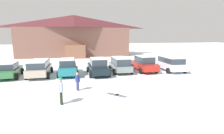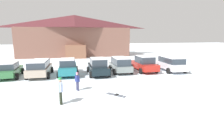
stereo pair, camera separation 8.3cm
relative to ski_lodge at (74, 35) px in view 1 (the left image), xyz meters
name	(u,v)px [view 1 (the left image)]	position (x,y,z in m)	size (l,w,h in m)	color
ground	(138,124)	(2.43, -29.83, -4.15)	(160.00, 160.00, 0.00)	white
ski_lodge	(74,35)	(0.00, 0.00, 0.00)	(21.82, 9.54, 8.18)	brown
parked_green_coupe	(8,70)	(-6.76, -18.18, -3.37)	(2.29, 4.26, 1.52)	#326F3D
parked_beige_suv	(39,68)	(-3.86, -18.19, -3.26)	(2.28, 4.71, 1.64)	#B09F8C
parked_teal_hatchback	(68,67)	(-1.02, -18.22, -3.28)	(2.11, 4.59, 1.73)	#1F737D
parked_black_sedan	(98,66)	(2.11, -18.83, -3.26)	(2.18, 4.52, 1.80)	black
parked_grey_wagon	(120,64)	(4.75, -18.22, -3.23)	(2.13, 4.04, 1.71)	gray
parked_red_sedan	(144,64)	(7.62, -18.20, -3.25)	(2.24, 4.58, 1.81)	red
parked_white_suv	(170,63)	(10.73, -18.79, -3.24)	(2.32, 4.47, 1.68)	white
skier_teen_in_navy_coat	(78,80)	(-0.18, -23.98, -3.35)	(0.36, 0.45, 1.41)	#353557
skier_adult_in_blue_parka	(61,89)	(-1.24, -26.51, -3.21)	(0.32, 0.61, 1.67)	black
pair_of_skis	(117,95)	(2.45, -25.66, -4.13)	(1.27, 1.28, 0.08)	black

